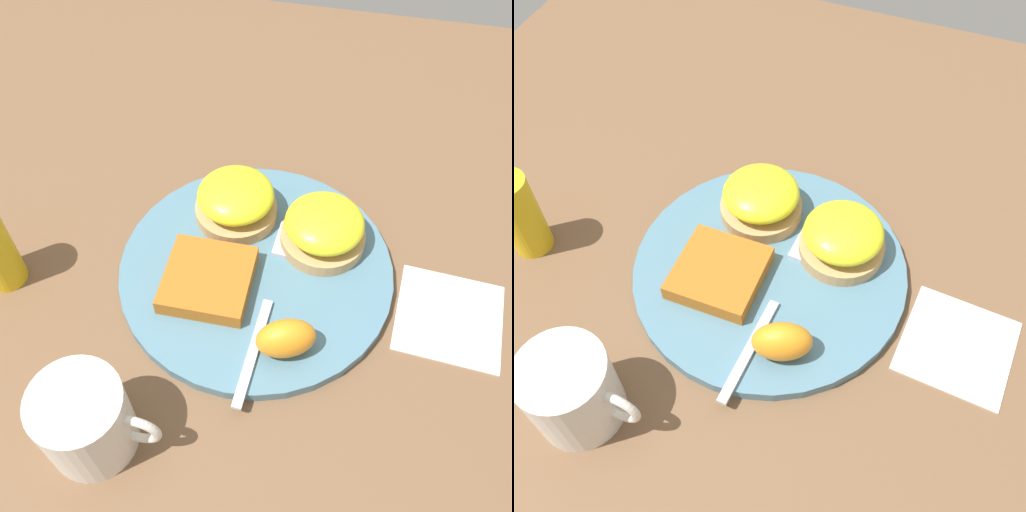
# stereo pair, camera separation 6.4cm
# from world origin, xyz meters

# --- Properties ---
(ground_plane) EXTENTS (1.10, 1.10, 0.00)m
(ground_plane) POSITION_xyz_m (0.00, 0.00, 0.00)
(ground_plane) COLOR brown
(plate) EXTENTS (0.30, 0.30, 0.01)m
(plate) POSITION_xyz_m (0.00, 0.00, 0.01)
(plate) COLOR slate
(plate) RESTS_ON ground_plane
(sandwich_benedict_left) EXTENTS (0.10, 0.10, 0.05)m
(sandwich_benedict_left) POSITION_xyz_m (0.07, 0.05, 0.04)
(sandwich_benedict_left) COLOR tan
(sandwich_benedict_left) RESTS_ON plate
(sandwich_benedict_right) EXTENTS (0.10, 0.10, 0.05)m
(sandwich_benedict_right) POSITION_xyz_m (-0.04, 0.07, 0.04)
(sandwich_benedict_right) COLOR tan
(sandwich_benedict_right) RESTS_ON plate
(hashbrown_patty) EXTENTS (0.09, 0.09, 0.02)m
(hashbrown_patty) POSITION_xyz_m (-0.05, -0.03, 0.02)
(hashbrown_patty) COLOR #AA5E1C
(hashbrown_patty) RESTS_ON plate
(orange_wedge) EXTENTS (0.07, 0.06, 0.04)m
(orange_wedge) POSITION_xyz_m (0.05, -0.09, 0.04)
(orange_wedge) COLOR orange
(orange_wedge) RESTS_ON plate
(fork) EXTENTS (0.03, 0.23, 0.00)m
(fork) POSITION_xyz_m (0.02, -0.03, 0.02)
(fork) COLOR silver
(fork) RESTS_ON plate
(cup) EXTENTS (0.11, 0.08, 0.09)m
(cup) POSITION_xyz_m (-0.11, -0.21, 0.04)
(cup) COLOR silver
(cup) RESTS_ON ground_plane
(napkin) EXTENTS (0.12, 0.12, 0.00)m
(napkin) POSITION_xyz_m (0.21, -0.01, 0.00)
(napkin) COLOR white
(napkin) RESTS_ON ground_plane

